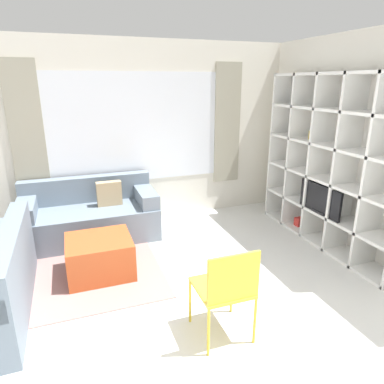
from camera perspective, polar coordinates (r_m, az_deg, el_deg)
ground_plane at (r=2.99m, az=5.63°, el=-27.02°), size 16.00×16.00×0.00m
wall_back at (r=5.28m, az=-9.30°, el=9.51°), size 5.98×0.11×2.70m
wall_right at (r=4.93m, az=24.13°, el=7.52°), size 0.07×4.42×2.70m
area_rug at (r=4.28m, az=-20.19°, el=-12.74°), size 2.11×1.71×0.01m
shelving_unit at (r=4.79m, az=22.56°, el=4.36°), size 0.40×2.36×2.22m
couch_main at (r=5.01m, az=-16.55°, el=-3.92°), size 1.81×0.85×0.81m
ottoman at (r=4.08m, az=-15.10°, el=-10.34°), size 0.71×0.65×0.44m
folding_chair at (r=2.91m, az=5.76°, el=-15.35°), size 0.44×0.46×0.86m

